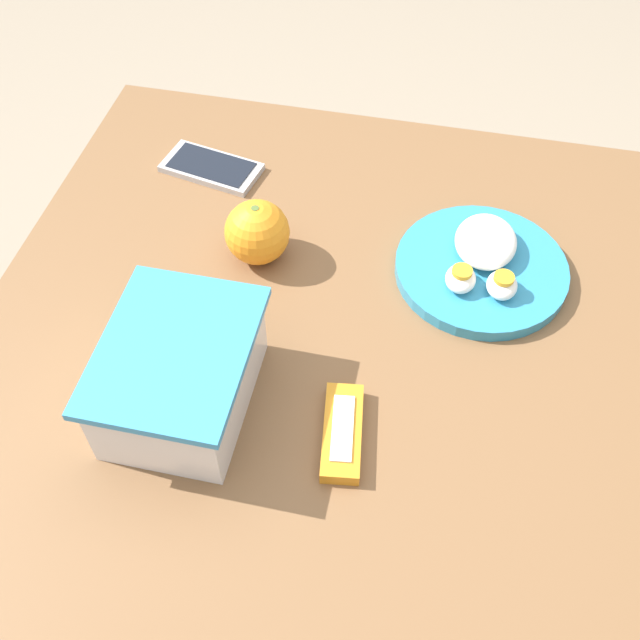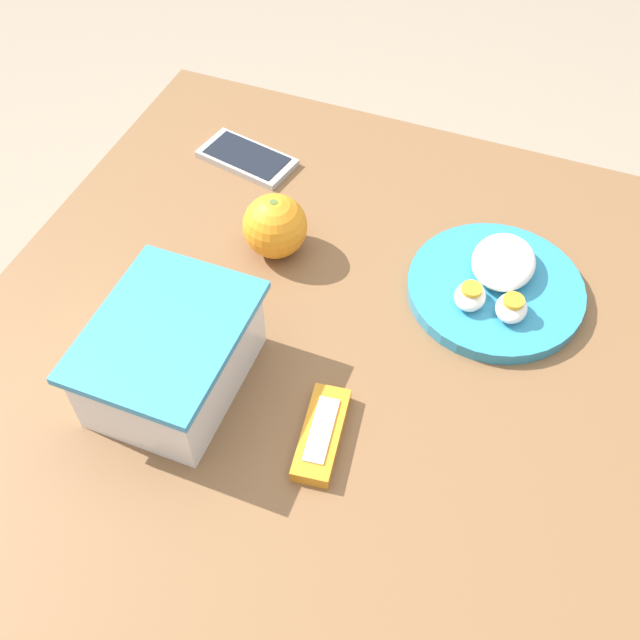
# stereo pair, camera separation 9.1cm
# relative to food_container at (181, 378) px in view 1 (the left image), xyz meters

# --- Properties ---
(ground_plane) EXTENTS (10.00, 10.00, 0.00)m
(ground_plane) POSITION_rel_food_container_xyz_m (0.10, -0.13, -0.77)
(ground_plane) COLOR gray
(table) EXTENTS (0.96, 0.87, 0.73)m
(table) POSITION_rel_food_container_xyz_m (0.10, -0.13, -0.15)
(table) COLOR brown
(table) RESTS_ON ground_plane
(food_container) EXTENTS (0.21, 0.16, 0.10)m
(food_container) POSITION_rel_food_container_xyz_m (0.00, 0.00, 0.00)
(food_container) COLOR white
(food_container) RESTS_ON table
(orange_fruit) EXTENTS (0.09, 0.09, 0.09)m
(orange_fruit) POSITION_rel_food_container_xyz_m (0.24, -0.02, -0.00)
(orange_fruit) COLOR orange
(orange_fruit) RESTS_ON table
(rice_plate) EXTENTS (0.23, 0.23, 0.05)m
(rice_plate) POSITION_rel_food_container_xyz_m (0.28, -0.32, -0.03)
(rice_plate) COLOR teal
(rice_plate) RESTS_ON table
(candy_bar) EXTENTS (0.12, 0.06, 0.02)m
(candy_bar) POSITION_rel_food_container_xyz_m (-0.01, -0.19, -0.04)
(candy_bar) COLOR orange
(candy_bar) RESTS_ON table
(cell_phone) EXTENTS (0.10, 0.16, 0.01)m
(cell_phone) POSITION_rel_food_container_xyz_m (0.40, 0.09, -0.04)
(cell_phone) COLOR #ADADB2
(cell_phone) RESTS_ON table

